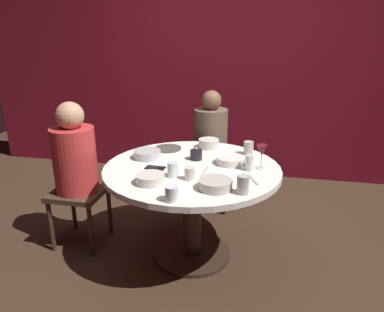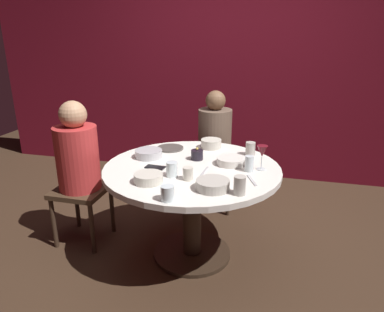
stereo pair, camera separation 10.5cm
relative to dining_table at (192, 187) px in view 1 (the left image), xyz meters
name	(u,v)px [view 1 (the left image)]	position (x,y,z in m)	size (l,w,h in m)	color
ground_plane	(192,254)	(0.00, 0.00, -0.58)	(8.00, 8.00, 0.00)	#382619
back_wall	(225,65)	(0.00, 1.84, 0.72)	(6.00, 0.10, 2.60)	maroon
dining_table	(192,187)	(0.00, 0.00, 0.00)	(1.27, 1.27, 0.74)	silver
seated_diner_left	(75,159)	(-0.93, 0.00, 0.15)	(0.40, 0.40, 1.18)	#3F2D1E
seated_diner_back	(211,137)	(0.00, 0.88, 0.14)	(0.40, 0.40, 1.16)	#3F2D1E
candle_holder	(196,155)	(0.00, 0.16, 0.20)	(0.09, 0.09, 0.10)	black
wine_glass	(262,151)	(0.49, 0.06, 0.29)	(0.08, 0.08, 0.18)	silver
dinner_plate	(168,148)	(-0.28, 0.35, 0.17)	(0.22, 0.22, 0.01)	#4C4742
cell_phone	(155,168)	(-0.25, -0.09, 0.17)	(0.07, 0.14, 0.01)	black
bowl_serving_large	(147,154)	(-0.37, 0.11, 0.19)	(0.21, 0.21, 0.06)	#B7B7BC
bowl_salad_center	(215,184)	(0.22, -0.35, 0.19)	(0.21, 0.21, 0.06)	#B2ADA3
bowl_small_white	(230,160)	(0.26, 0.11, 0.19)	(0.21, 0.21, 0.05)	silver
bowl_sauce_side	(209,143)	(0.05, 0.47, 0.20)	(0.17, 0.17, 0.07)	beige
bowl_rice_portion	(150,179)	(-0.20, -0.35, 0.19)	(0.19, 0.19, 0.06)	beige
cup_near_candle	(249,163)	(0.41, 0.01, 0.22)	(0.06, 0.06, 0.11)	silver
cup_by_left_diner	(190,174)	(0.03, -0.24, 0.20)	(0.07, 0.07, 0.09)	beige
cup_by_right_diner	(172,194)	(0.00, -0.57, 0.21)	(0.08, 0.08, 0.09)	silver
cup_center_front	(173,170)	(-0.08, -0.21, 0.21)	(0.08, 0.08, 0.10)	silver
cup_far_edge	(249,148)	(0.38, 0.36, 0.21)	(0.08, 0.08, 0.10)	#B2ADA3
cup_beside_wine	(243,185)	(0.39, -0.38, 0.22)	(0.07, 0.07, 0.11)	#B2ADA3
fork_near_plate	(253,179)	(0.44, -0.16, 0.16)	(0.02, 0.18, 0.01)	#B7B7BC
knife_near_plate	(205,171)	(0.11, -0.08, 0.16)	(0.02, 0.18, 0.01)	#B7B7BC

